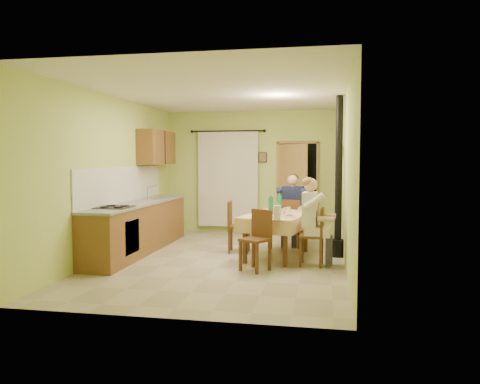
% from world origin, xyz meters
% --- Properties ---
extents(floor, '(4.00, 6.00, 0.01)m').
position_xyz_m(floor, '(0.00, 0.00, 0.00)').
color(floor, tan).
rests_on(floor, ground).
extents(room_shell, '(4.04, 6.04, 2.82)m').
position_xyz_m(room_shell, '(0.00, 0.00, 1.82)').
color(room_shell, '#C3D76E').
rests_on(room_shell, ground).
extents(kitchen_run, '(0.64, 3.64, 1.56)m').
position_xyz_m(kitchen_run, '(-1.71, 0.40, 0.48)').
color(kitchen_run, brown).
rests_on(kitchen_run, ground).
extents(upper_cabinets, '(0.35, 1.40, 0.70)m').
position_xyz_m(upper_cabinets, '(-1.82, 1.70, 1.95)').
color(upper_cabinets, brown).
rests_on(upper_cabinets, room_shell).
extents(curtain, '(1.70, 0.07, 2.22)m').
position_xyz_m(curtain, '(-0.55, 2.90, 1.26)').
color(curtain, black).
rests_on(curtain, ground).
extents(doorway, '(0.96, 0.56, 2.15)m').
position_xyz_m(doorway, '(1.01, 2.85, 1.05)').
color(doorway, black).
rests_on(doorway, ground).
extents(dining_table, '(1.26, 1.75, 0.76)m').
position_xyz_m(dining_table, '(0.86, 0.35, 0.38)').
color(dining_table, '#E0B479').
rests_on(dining_table, ground).
extents(tableware, '(0.74, 1.63, 0.33)m').
position_xyz_m(tableware, '(0.86, 0.24, 0.83)').
color(tableware, white).
rests_on(tableware, dining_table).
extents(chair_far, '(0.43, 0.43, 0.93)m').
position_xyz_m(chair_far, '(1.05, 1.38, 0.29)').
color(chair_far, '#553117').
rests_on(chair_far, ground).
extents(chair_near, '(0.51, 0.51, 0.93)m').
position_xyz_m(chair_near, '(0.64, -0.69, 0.29)').
color(chair_near, '#553117').
rests_on(chair_near, ground).
extents(chair_right, '(0.40, 0.40, 0.93)m').
position_xyz_m(chair_right, '(1.48, -0.19, 0.29)').
color(chair_right, '#553117').
rests_on(chair_right, ground).
extents(chair_left, '(0.41, 0.41, 0.94)m').
position_xyz_m(chair_left, '(0.12, 0.67, 0.29)').
color(chair_left, '#553117').
rests_on(chair_left, ground).
extents(man_far, '(0.62, 0.51, 1.39)m').
position_xyz_m(man_far, '(1.05, 1.39, 0.88)').
color(man_far, '#141938').
rests_on(man_far, chair_far).
extents(man_right, '(0.48, 0.60, 1.39)m').
position_xyz_m(man_right, '(1.47, -0.19, 0.88)').
color(man_right, silver).
rests_on(man_right, chair_right).
extents(stove_flue, '(0.24, 0.24, 2.80)m').
position_xyz_m(stove_flue, '(1.90, 0.60, 1.02)').
color(stove_flue, black).
rests_on(stove_flue, ground).
extents(picture_back, '(0.19, 0.03, 0.23)m').
position_xyz_m(picture_back, '(0.25, 2.97, 1.75)').
color(picture_back, black).
rests_on(picture_back, room_shell).
extents(picture_right, '(0.03, 0.31, 0.21)m').
position_xyz_m(picture_right, '(1.97, 1.20, 1.85)').
color(picture_right, brown).
rests_on(picture_right, room_shell).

